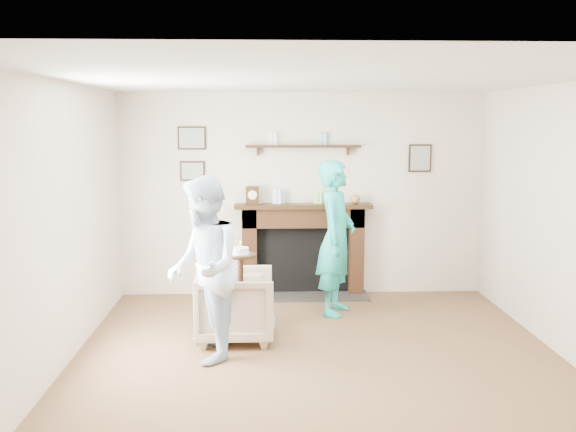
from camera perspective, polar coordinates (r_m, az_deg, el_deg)
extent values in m
plane|color=brown|center=(5.81, 2.88, -13.31)|extent=(5.00, 5.00, 0.00)
cube|color=beige|center=(7.94, 1.31, 1.91)|extent=(4.50, 0.04, 2.50)
cube|color=beige|center=(5.72, -20.08, -1.15)|extent=(0.04, 5.00, 2.50)
cube|color=silver|center=(5.41, 3.07, 12.12)|extent=(4.50, 5.00, 0.04)
cube|color=black|center=(7.94, -3.43, -3.23)|extent=(0.18, 0.20, 1.10)
cube|color=black|center=(8.02, 6.06, -3.14)|extent=(0.18, 0.20, 1.10)
cube|color=black|center=(7.88, 1.35, -0.13)|extent=(1.50, 0.20, 0.24)
cube|color=black|center=(8.05, 1.30, -3.93)|extent=(1.14, 0.06, 0.86)
cube|color=#2F2D2A|center=(7.96, 1.38, -7.14)|extent=(1.60, 0.44, 0.03)
cube|color=black|center=(7.83, 1.37, 0.89)|extent=(1.68, 0.26, 0.05)
cube|color=black|center=(7.82, 1.36, 6.21)|extent=(1.40, 0.15, 0.03)
cube|color=black|center=(7.91, -8.55, 6.87)|extent=(0.34, 0.03, 0.28)
cube|color=black|center=(7.93, -8.48, 3.98)|extent=(0.30, 0.03, 0.24)
cube|color=black|center=(8.11, 11.65, 5.06)|extent=(0.28, 0.03, 0.34)
cube|color=black|center=(7.80, -3.18, 1.85)|extent=(0.16, 0.09, 0.22)
cylinder|color=#EFEACF|center=(7.75, -3.19, 1.88)|extent=(0.11, 0.01, 0.11)
sphere|color=green|center=(7.88, 6.02, 1.52)|extent=(0.12, 0.12, 0.12)
imported|color=tan|center=(6.53, -4.62, -10.84)|extent=(0.77, 0.75, 0.70)
imported|color=#CBE4FF|center=(6.06, -7.35, -12.43)|extent=(0.77, 0.92, 1.68)
imported|color=#1EAB9E|center=(7.37, 4.22, -8.58)|extent=(0.60, 0.73, 1.73)
cylinder|color=black|center=(6.54, -4.16, -10.72)|extent=(0.25, 0.25, 0.02)
cylinder|color=black|center=(6.41, -4.20, -7.20)|extent=(0.05, 0.05, 0.82)
cylinder|color=black|center=(6.31, -4.24, -3.51)|extent=(0.31, 0.31, 0.03)
cylinder|color=silver|center=(6.31, -4.24, -3.37)|extent=(0.21, 0.21, 0.01)
cylinder|color=white|center=(6.30, -4.25, -3.08)|extent=(0.16, 0.16, 0.06)
cylinder|color=#FFEDA1|center=(6.29, -4.25, -2.61)|extent=(0.01, 0.01, 0.05)
sphere|color=orange|center=(6.29, -4.25, -2.34)|extent=(0.02, 0.02, 0.02)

